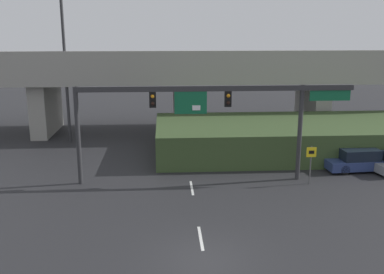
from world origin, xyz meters
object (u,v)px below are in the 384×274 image
signal_gantry (209,104)px  speed_limit_sign (311,160)px  highway_light_pole_near (65,61)px  parked_sedan_near_right (360,160)px

signal_gantry → speed_limit_sign: 7.01m
speed_limit_sign → highway_light_pole_near: (-16.66, 11.29, 5.17)m
signal_gantry → highway_light_pole_near: bearing=135.6°
highway_light_pole_near → parked_sedan_near_right: (20.86, -8.76, -6.03)m
signal_gantry → speed_limit_sign: bearing=-8.8°
signal_gantry → parked_sedan_near_right: bearing=8.7°
highway_light_pole_near → speed_limit_sign: bearing=-34.1°
signal_gantry → parked_sedan_near_right: signal_gantry is taller
speed_limit_sign → highway_light_pole_near: 20.77m
speed_limit_sign → highway_light_pole_near: size_ratio=0.19×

